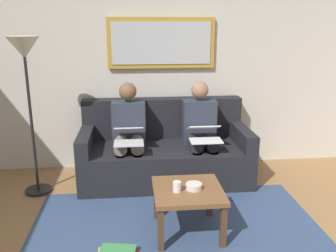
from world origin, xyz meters
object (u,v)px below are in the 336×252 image
person_right (129,131)px  bowl (194,186)px  couch (165,152)px  laptop_white (205,133)px  standing_lamp (26,66)px  coffee_table (188,195)px  cup (177,187)px  framed_mirror (161,43)px  laptop_silver (129,135)px  person_left (201,129)px

person_right → bowl: bearing=115.5°
couch → laptop_white: size_ratio=5.42×
standing_lamp → coffee_table: bearing=147.8°
coffee_table → person_right: 1.28m
cup → person_right: bearing=-71.3°
person_right → framed_mirror: bearing=-132.0°
couch → laptop_silver: 0.60m
laptop_silver → standing_lamp: standing_lamp is taller
bowl → person_left: bearing=-103.1°
cup → standing_lamp: bearing=-35.3°
framed_mirror → coffee_table: 2.01m
coffee_table → person_right: person_right is taller
couch → laptop_white: bearing=143.4°
person_left → laptop_white: (0.00, 0.24, 0.02)m
couch → cup: bearing=89.7°
person_left → laptop_white: person_left is taller
couch → person_left: person_left is taller
person_left → person_right: (0.82, 0.00, 0.00)m
person_left → laptop_white: bearing=90.0°
laptop_white → laptop_silver: size_ratio=0.94×
couch → bowl: (-0.14, 1.23, 0.13)m
bowl → framed_mirror: bearing=-85.0°
laptop_silver → bowl: bearing=120.9°
coffee_table → laptop_silver: (0.50, -0.91, 0.28)m
coffee_table → laptop_white: bearing=-109.2°
framed_mirror → laptop_silver: bearing=59.2°
cup → couch: bearing=-90.3°
bowl → laptop_white: (-0.27, -0.92, 0.19)m
framed_mirror → cup: framed_mirror is taller
couch → laptop_silver: size_ratio=5.10×
couch → laptop_silver: (0.41, 0.30, 0.32)m
laptop_white → person_right: (0.82, -0.24, -0.02)m
laptop_white → standing_lamp: bearing=-1.2°
standing_lamp → framed_mirror: bearing=-155.1°
cup → standing_lamp: 1.95m
framed_mirror → bowl: bearing=95.0°
couch → coffee_table: bearing=94.4°
coffee_table → laptop_white: (-0.32, -0.91, 0.28)m
laptop_white → person_left: bearing=-90.0°
couch → coffee_table: 1.22m
person_left → laptop_silver: size_ratio=3.02×
laptop_white → standing_lamp: (1.82, -0.04, 0.75)m
person_left → person_right: 0.82m
laptop_white → laptop_silver: laptop_silver is taller
person_right → standing_lamp: (1.00, 0.20, 0.76)m
couch → laptop_white: couch is taller
framed_mirror → laptop_silver: 1.22m
couch → standing_lamp: bearing=10.7°
bowl → laptop_silver: size_ratio=0.37×
framed_mirror → person_right: size_ratio=1.12×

